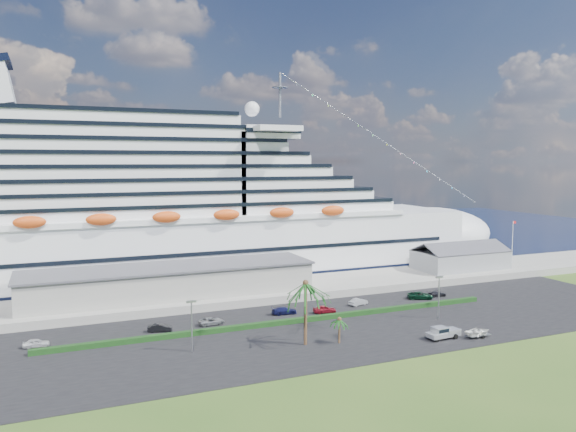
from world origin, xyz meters
name	(u,v)px	position (x,y,z in m)	size (l,w,h in m)	color
ground	(370,345)	(0.00, 0.00, 0.00)	(420.00, 420.00, 0.00)	#30511B
asphalt_lot	(339,326)	(0.00, 11.00, 0.06)	(140.00, 38.00, 0.12)	black
wharf	(279,289)	(0.00, 40.00, 0.90)	(240.00, 20.00, 1.80)	gray
water	(190,242)	(0.00, 130.00, 0.01)	(420.00, 160.00, 0.02)	black
cruise_ship	(164,215)	(-21.53, 64.00, 16.69)	(191.00, 38.00, 54.00)	silver
terminal_building	(171,280)	(-25.00, 40.00, 5.01)	(61.00, 15.00, 6.30)	gray
port_shed	(460,259)	(52.00, 40.00, 4.40)	(24.00, 12.31, 7.37)	gray
flagpole	(513,241)	(70.04, 40.00, 8.27)	(1.08, 0.16, 12.00)	silver
hedge	(288,321)	(-8.00, 16.00, 0.57)	(88.00, 1.10, 0.90)	black
lamp_post_left	(192,319)	(-28.00, 8.00, 5.34)	(1.60, 0.35, 8.27)	gray
lamp_post_right	(439,292)	(20.00, 8.00, 5.34)	(1.60, 0.35, 8.27)	gray
palm_tall	(306,291)	(-10.00, 4.00, 9.20)	(8.82, 8.82, 11.13)	#47301E
palm_short	(339,322)	(-4.50, 2.50, 3.67)	(3.53, 3.53, 4.56)	#47301E
parked_car_0	(36,343)	(-50.88, 19.91, 0.81)	(1.64, 4.08, 1.39)	silver
parked_car_1	(160,328)	(-30.86, 20.53, 0.81)	(1.47, 4.21, 1.39)	black
parked_car_2	(211,321)	(-21.30, 21.02, 0.79)	(2.22, 4.82, 1.34)	gray
parked_car_3	(284,310)	(-6.08, 22.45, 0.85)	(2.05, 5.04, 1.46)	#121541
parked_car_4	(325,309)	(1.63, 20.10, 0.90)	(1.84, 4.57, 1.56)	maroon
parked_car_5	(358,302)	(10.91, 22.75, 0.84)	(1.52, 4.37, 1.44)	#A7ABAF
parked_car_6	(420,295)	(26.14, 22.13, 0.90)	(2.59, 5.61, 1.56)	black
parked_car_7	(437,294)	(31.02, 22.55, 0.74)	(1.73, 4.26, 1.24)	black
pickup_truck	(443,332)	(12.82, -2.41, 1.28)	(6.13, 2.58, 2.12)	black
boat_trailer	(478,332)	(18.84, -4.26, 1.13)	(5.30, 3.36, 1.53)	gray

